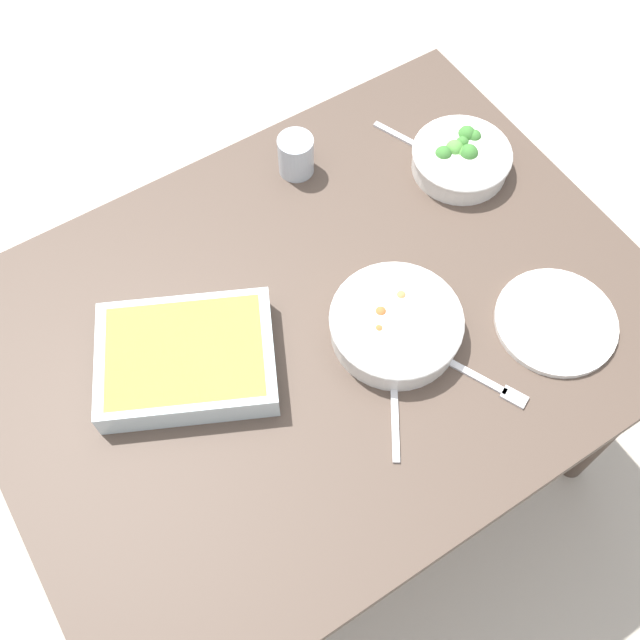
{
  "coord_description": "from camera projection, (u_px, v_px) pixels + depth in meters",
  "views": [
    {
      "loc": [
        0.35,
        0.54,
        1.91
      ],
      "look_at": [
        0.0,
        0.0,
        0.74
      ],
      "focal_mm": 41.6,
      "sensor_mm": 36.0,
      "label": 1
    }
  ],
  "objects": [
    {
      "name": "dining_table",
      "position": [
        320.0,
        343.0,
        1.42
      ],
      "size": [
        1.2,
        0.9,
        0.74
      ],
      "color": "#4C3D33",
      "rests_on": "ground_plane"
    },
    {
      "name": "side_plate",
      "position": [
        556.0,
        322.0,
        1.33
      ],
      "size": [
        0.22,
        0.22,
        0.01
      ],
      "primitive_type": "cylinder",
      "color": "white",
      "rests_on": "dining_table"
    },
    {
      "name": "spoon_by_broccoli",
      "position": [
        421.0,
        147.0,
        1.53
      ],
      "size": [
        0.08,
        0.17,
        0.01
      ],
      "color": "silver",
      "rests_on": "dining_table"
    },
    {
      "name": "baking_dish",
      "position": [
        186.0,
        358.0,
        1.26
      ],
      "size": [
        0.37,
        0.33,
        0.06
      ],
      "color": "silver",
      "rests_on": "dining_table"
    },
    {
      "name": "fork_on_table",
      "position": [
        487.0,
        382.0,
        1.28
      ],
      "size": [
        0.09,
        0.17,
        0.01
      ],
      "color": "silver",
      "rests_on": "dining_table"
    },
    {
      "name": "spoon_by_stew",
      "position": [
        397.0,
        397.0,
        1.26
      ],
      "size": [
        0.11,
        0.16,
        0.01
      ],
      "color": "silver",
      "rests_on": "dining_table"
    },
    {
      "name": "ground_plane",
      "position": [
        320.0,
        453.0,
        1.99
      ],
      "size": [
        6.0,
        6.0,
        0.0
      ],
      "primitive_type": "plane",
      "color": "#B2A899"
    },
    {
      "name": "stew_bowl",
      "position": [
        396.0,
        324.0,
        1.3
      ],
      "size": [
        0.24,
        0.24,
        0.06
      ],
      "color": "silver",
      "rests_on": "dining_table"
    },
    {
      "name": "broccoli_bowl",
      "position": [
        461.0,
        158.0,
        1.48
      ],
      "size": [
        0.2,
        0.2,
        0.07
      ],
      "color": "silver",
      "rests_on": "dining_table"
    },
    {
      "name": "drink_cup",
      "position": [
        296.0,
        157.0,
        1.47
      ],
      "size": [
        0.07,
        0.07,
        0.08
      ],
      "color": "#B2BCC6",
      "rests_on": "dining_table"
    }
  ]
}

